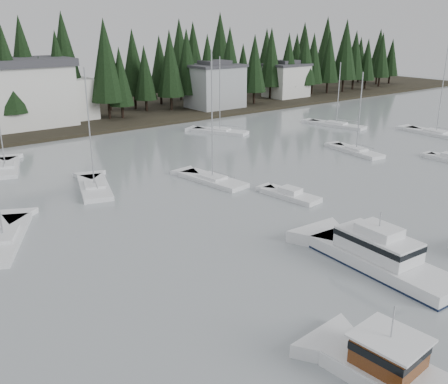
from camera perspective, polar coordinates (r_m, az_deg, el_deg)
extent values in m
cube|color=black|center=(104.80, -23.82, 7.97)|extent=(240.00, 54.00, 1.00)
cube|color=#999EA0|center=(102.36, -1.04, 11.88)|extent=(10.00, 8.00, 8.00)
cube|color=#38383D|center=(101.93, -1.06, 14.25)|extent=(10.60, 8.48, 0.50)
cube|color=#38383D|center=(101.88, -1.06, 14.59)|extent=(5.50, 4.40, 0.80)
cube|color=silver|center=(118.23, 7.14, 12.43)|extent=(9.00, 7.00, 7.00)
cube|color=#38383D|center=(117.88, 7.21, 14.24)|extent=(9.54, 7.42, 0.50)
cube|color=#38383D|center=(117.83, 7.23, 14.53)|extent=(4.95, 3.85, 0.80)
cube|color=silver|center=(93.91, -17.90, 10.05)|extent=(10.00, 8.00, 7.00)
cube|color=#47210E|center=(26.80, 18.34, -16.99)|extent=(2.87, 3.11, 1.51)
cube|color=white|center=(26.35, 18.52, -15.55)|extent=(3.22, 3.52, 0.13)
cube|color=black|center=(26.63, 18.41, -16.45)|extent=(2.94, 3.16, 0.43)
cylinder|color=#A5A8AD|center=(25.86, 18.74, -13.86)|extent=(0.08, 0.08, 1.73)
cube|color=white|center=(38.10, 17.59, -8.18)|extent=(4.15, 11.52, 1.65)
cube|color=black|center=(38.15, 17.57, -8.34)|extent=(4.19, 11.58, 0.23)
cube|color=white|center=(37.73, 17.16, -5.71)|extent=(3.21, 6.05, 1.49)
cube|color=black|center=(37.59, 17.21, -5.21)|extent=(3.28, 6.11, 0.41)
cube|color=white|center=(37.31, 17.32, -4.20)|extent=(2.27, 3.06, 0.67)
cylinder|color=#A5A8AD|center=(37.01, 17.44, -3.02)|extent=(0.10, 0.10, 1.13)
cube|color=white|center=(80.88, -0.47, 6.76)|extent=(6.54, 9.32, 1.05)
cube|color=white|center=(80.74, -0.47, 7.21)|extent=(3.06, 3.60, 0.30)
cylinder|color=#A5A8AD|center=(79.80, -0.48, 11.15)|extent=(0.14, 0.14, 11.44)
cube|color=white|center=(86.17, 23.06, 6.01)|extent=(3.52, 10.55, 1.05)
cube|color=white|center=(86.05, 23.11, 6.43)|extent=(2.22, 3.65, 0.30)
cylinder|color=#A5A8AD|center=(85.03, 23.70, 10.85)|extent=(0.14, 0.14, 13.72)
cube|color=white|center=(70.56, 14.86, 4.33)|extent=(3.65, 8.63, 1.05)
cube|color=white|center=(70.41, 14.90, 4.84)|extent=(2.11, 3.06, 0.30)
cylinder|color=#A5A8AD|center=(69.42, 15.25, 8.87)|extent=(0.14, 0.14, 10.31)
cube|color=white|center=(88.29, 12.69, 7.33)|extent=(4.43, 10.50, 1.05)
cube|color=white|center=(88.17, 12.72, 7.74)|extent=(2.38, 3.74, 0.30)
cylinder|color=#A5A8AD|center=(87.39, 12.95, 10.93)|extent=(0.14, 0.14, 10.16)
cube|color=white|center=(55.69, -1.32, 1.15)|extent=(3.85, 9.00, 1.05)
cube|color=white|center=(55.50, -1.33, 1.78)|extent=(2.29, 3.19, 0.30)
cylinder|color=#A5A8AD|center=(53.91, -1.38, 8.65)|extent=(0.14, 0.14, 13.72)
cube|color=white|center=(44.45, -23.84, -5.24)|extent=(7.10, 10.39, 1.05)
cube|color=white|center=(44.21, -23.95, -4.48)|extent=(3.34, 3.99, 0.30)
cube|color=white|center=(65.90, -23.66, 2.35)|extent=(5.52, 9.37, 1.05)
cube|color=white|center=(65.74, -23.73, 2.89)|extent=(2.90, 3.51, 0.30)
cube|color=white|center=(54.82, -14.55, 0.24)|extent=(5.48, 9.20, 1.05)
cube|color=white|center=(54.62, -14.61, 0.88)|extent=(2.87, 3.45, 0.30)
cylinder|color=#A5A8AD|center=(53.15, -15.14, 7.03)|extent=(0.14, 0.14, 12.22)
cube|color=white|center=(51.16, 7.58, -0.55)|extent=(2.93, 6.61, 0.90)
cube|color=white|center=(50.94, 7.61, 0.19)|extent=(1.73, 2.21, 0.55)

